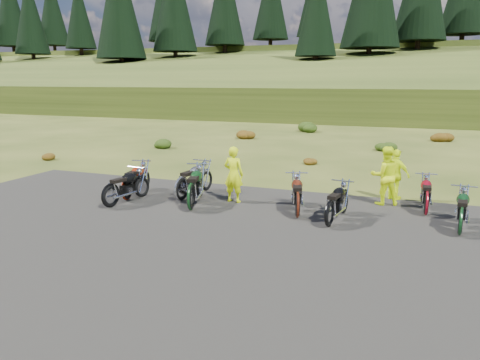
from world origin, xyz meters
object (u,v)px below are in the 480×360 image
at_px(motorcycle_3, 182,202).
at_px(motorcycle_0, 111,208).
at_px(motorcycle_7, 459,236).
at_px(person_middle, 234,175).

bearing_deg(motorcycle_3, motorcycle_0, 138.39).
distance_m(motorcycle_3, motorcycle_7, 7.85).
bearing_deg(person_middle, motorcycle_7, 175.13).
relative_size(motorcycle_0, motorcycle_3, 0.93).
height_order(motorcycle_3, person_middle, person_middle).
relative_size(motorcycle_3, motorcycle_7, 1.10).
height_order(motorcycle_0, motorcycle_7, motorcycle_0).
xyz_separation_m(motorcycle_0, motorcycle_7, (9.42, 0.93, 0.00)).
distance_m(motorcycle_0, person_middle, 3.76).
relative_size(motorcycle_0, person_middle, 1.18).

